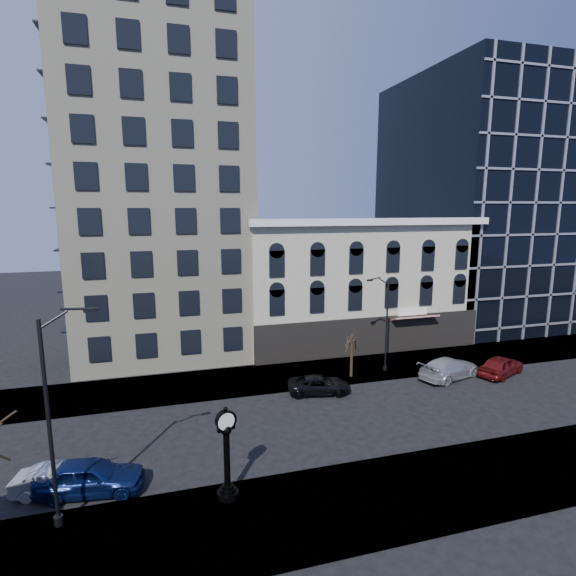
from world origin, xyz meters
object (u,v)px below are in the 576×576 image
object	(u,v)px
car_near_a	(90,477)
car_near_b	(59,480)
street_lamp_near	(62,361)
street_clock	(227,457)

from	to	relation	value
car_near_a	car_near_b	world-z (taller)	car_near_a
street_lamp_near	car_near_b	size ratio (longest dim) A/B	2.32
car_near_b	street_lamp_near	bearing A→B (deg)	-144.25
street_clock	street_lamp_near	xyz separation A→B (m)	(-6.51, 0.25, 5.18)
street_clock	car_near_a	xyz separation A→B (m)	(-6.20, 2.27, -1.31)
street_clock	car_near_a	distance (m)	6.73
car_near_a	street_clock	bearing A→B (deg)	-101.88
street_lamp_near	car_near_a	xyz separation A→B (m)	(0.31, 2.02, -6.49)
car_near_b	car_near_a	bearing A→B (deg)	-93.43
street_clock	car_near_b	size ratio (longest dim) A/B	1.09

